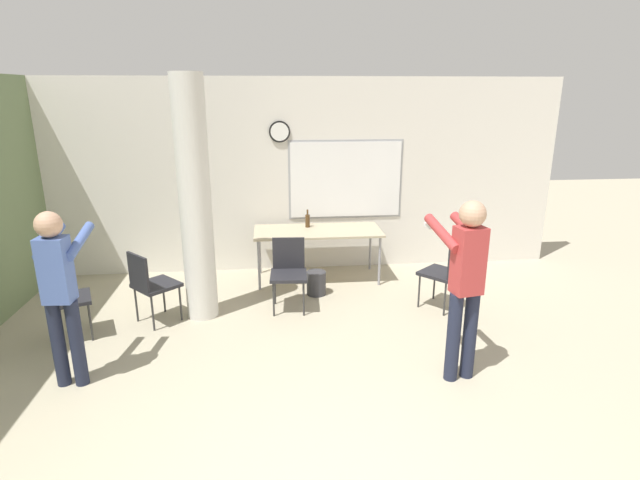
% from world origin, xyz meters
% --- Properties ---
extents(wall_back, '(8.00, 0.15, 2.80)m').
position_xyz_m(wall_back, '(0.02, 5.06, 1.40)').
color(wall_back, silver).
rests_on(wall_back, ground_plane).
extents(support_pillar, '(0.37, 0.37, 2.80)m').
position_xyz_m(support_pillar, '(-1.14, 3.43, 1.40)').
color(support_pillar, silver).
rests_on(support_pillar, ground_plane).
extents(folding_table, '(1.77, 0.77, 0.73)m').
position_xyz_m(folding_table, '(0.36, 4.50, 0.69)').
color(folding_table, tan).
rests_on(folding_table, ground_plane).
extents(bottle_on_table, '(0.07, 0.07, 0.26)m').
position_xyz_m(bottle_on_table, '(0.23, 4.67, 0.83)').
color(bottle_on_table, '#4C3319').
rests_on(bottle_on_table, folding_table).
extents(waste_bin, '(0.26, 0.26, 0.32)m').
position_xyz_m(waste_bin, '(0.28, 3.93, 0.16)').
color(waste_bin, '#38383D').
rests_on(waste_bin, ground_plane).
extents(chair_near_pillar, '(0.62, 0.62, 0.87)m').
position_xyz_m(chair_near_pillar, '(-1.69, 3.27, 0.51)').
color(chair_near_pillar, '#232328').
rests_on(chair_near_pillar, ground_plane).
extents(chair_table_front, '(0.47, 0.47, 0.87)m').
position_xyz_m(chair_table_front, '(-0.10, 3.55, 0.51)').
color(chair_table_front, '#232328').
rests_on(chair_table_front, ground_plane).
extents(chair_mid_room, '(0.62, 0.62, 0.87)m').
position_xyz_m(chair_mid_room, '(1.82, 3.32, 0.51)').
color(chair_mid_room, '#232328').
rests_on(chair_mid_room, ground_plane).
extents(chair_by_left_wall, '(0.57, 0.57, 0.87)m').
position_xyz_m(chair_by_left_wall, '(-2.56, 2.98, 0.51)').
color(chair_by_left_wall, '#232328').
rests_on(chair_by_left_wall, ground_plane).
extents(person_watching_back, '(0.38, 0.62, 1.64)m').
position_xyz_m(person_watching_back, '(-2.16, 2.08, 0.96)').
color(person_watching_back, '#1E2338').
rests_on(person_watching_back, ground_plane).
extents(person_playing_side, '(0.46, 0.66, 1.71)m').
position_xyz_m(person_playing_side, '(1.42, 1.82, 1.01)').
color(person_playing_side, '#1E2338').
rests_on(person_playing_side, ground_plane).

